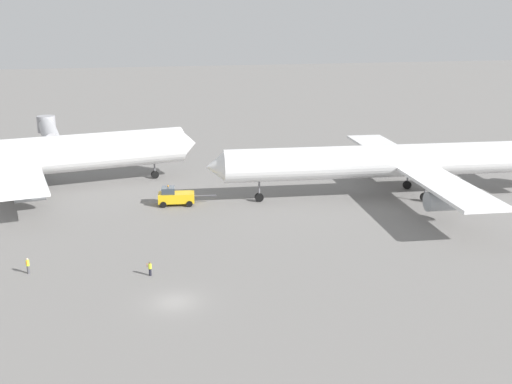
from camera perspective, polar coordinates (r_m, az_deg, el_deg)
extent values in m
plane|color=slate|center=(58.75, -7.75, -10.37)|extent=(600.00, 600.00, 0.00)
cylinder|color=white|center=(99.37, -20.59, 3.20)|extent=(48.39, 13.85, 5.93)
cone|color=white|center=(103.57, -6.54, 4.63)|extent=(3.67, 5.85, 5.46)
cube|color=white|center=(99.49, -21.91, 2.55)|extent=(13.00, 40.69, 0.44)
cylinder|color=#999EA3|center=(89.02, -20.85, -0.04)|extent=(4.57, 3.26, 2.60)
cylinder|color=#999EA3|center=(110.89, -21.54, 2.94)|extent=(4.57, 3.26, 2.60)
cylinder|color=slate|center=(103.44, -22.37, 1.33)|extent=(0.28, 0.28, 2.24)
cylinder|color=black|center=(103.71, -22.31, 0.73)|extent=(1.37, 0.76, 1.30)
cylinder|color=slate|center=(96.85, -22.24, 0.39)|extent=(0.28, 0.28, 2.24)
cylinder|color=black|center=(97.13, -22.17, -0.24)|extent=(1.37, 0.76, 1.30)
cylinder|color=slate|center=(102.85, -9.67, 2.25)|extent=(0.28, 0.28, 2.24)
cylinder|color=black|center=(103.12, -9.64, 1.65)|extent=(1.37, 0.76, 1.30)
cylinder|color=white|center=(92.70, 13.17, 2.94)|extent=(52.34, 10.04, 4.90)
cone|color=white|center=(86.66, -3.89, 2.42)|extent=(3.23, 4.76, 4.51)
cube|color=white|center=(93.84, 14.63, 2.54)|extent=(10.98, 46.96, 0.44)
cylinder|color=#999EA3|center=(105.70, 11.38, 3.24)|extent=(4.44, 3.00, 2.60)
cylinder|color=#999EA3|center=(82.43, 17.34, -0.84)|extent=(4.44, 3.00, 2.60)
cylinder|color=slate|center=(91.91, 15.89, 0.34)|extent=(0.28, 0.28, 2.71)
cylinder|color=black|center=(92.27, 15.82, -0.47)|extent=(1.35, 0.68, 1.30)
cylinder|color=slate|center=(97.92, 14.30, 1.42)|extent=(0.28, 0.28, 2.71)
cylinder|color=black|center=(98.27, 14.25, 0.65)|extent=(1.35, 0.68, 1.30)
cylinder|color=slate|center=(88.26, 0.31, 0.33)|extent=(0.28, 0.28, 2.71)
cylinder|color=black|center=(88.64, 0.30, -0.52)|extent=(1.35, 0.68, 1.30)
cube|color=gold|center=(87.75, -7.62, -0.51)|extent=(5.49, 3.18, 1.35)
cube|color=#333D47|center=(87.48, -8.40, 0.17)|extent=(2.13, 2.24, 0.90)
cylinder|color=#4C4C51|center=(87.69, -4.88, -0.35)|extent=(3.20, 0.63, 0.20)
sphere|color=orange|center=(87.31, -8.41, 0.57)|extent=(0.24, 0.24, 0.24)
cylinder|color=black|center=(86.83, -8.85, -1.21)|extent=(0.93, 0.42, 0.90)
cylinder|color=black|center=(89.22, -8.79, -0.73)|extent=(0.93, 0.42, 0.90)
cylinder|color=black|center=(86.71, -6.38, -1.14)|extent=(0.93, 0.42, 0.90)
cylinder|color=black|center=(89.11, -6.38, -0.66)|extent=(0.93, 0.42, 0.90)
cylinder|color=#4C4C51|center=(68.56, -20.94, -6.94)|extent=(0.28, 0.28, 0.89)
cylinder|color=#D1E02D|center=(68.28, -21.00, -6.35)|extent=(0.36, 0.36, 0.63)
sphere|color=beige|center=(68.13, -21.04, -6.02)|extent=(0.24, 0.24, 0.24)
cylinder|color=#F24C19|center=(67.97, -21.08, -6.35)|extent=(0.05, 0.05, 0.40)
cylinder|color=black|center=(64.61, -10.08, -7.54)|extent=(0.28, 0.28, 0.79)
cylinder|color=#D1E02D|center=(64.35, -10.11, -7.00)|extent=(0.36, 0.36, 0.56)
sphere|color=brown|center=(64.20, -10.13, -6.68)|extent=(0.21, 0.21, 0.21)
cylinder|color=#F24C19|center=(64.35, -10.38, -6.90)|extent=(0.05, 0.05, 0.40)
cylinder|color=#B7B7BC|center=(126.41, -19.15, 5.41)|extent=(6.01, 21.28, 3.20)
cylinder|color=#99999E|center=(136.78, -19.40, 6.15)|extent=(3.84, 3.84, 3.52)
cylinder|color=#595960|center=(136.16, -19.30, 5.16)|extent=(0.70, 0.70, 4.44)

